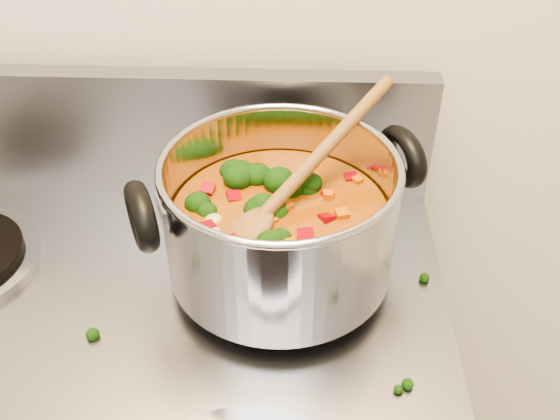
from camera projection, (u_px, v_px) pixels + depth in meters
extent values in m
cube|color=gray|center=(132.00, 133.00, 0.76)|extent=(0.72, 0.03, 0.16)
cylinder|color=#A5A5AD|center=(266.00, 269.00, 0.68)|extent=(0.18, 0.18, 0.01)
cylinder|color=black|center=(266.00, 263.00, 0.67)|extent=(0.14, 0.14, 0.01)
cylinder|color=#ACACB5|center=(280.00, 217.00, 0.63)|extent=(0.23, 0.23, 0.13)
torus|color=#ACACB5|center=(280.00, 166.00, 0.59)|extent=(0.24, 0.24, 0.01)
cylinder|color=#8A3E0C|center=(280.00, 237.00, 0.64)|extent=(0.22, 0.22, 0.07)
torus|color=black|center=(142.00, 216.00, 0.56)|extent=(0.05, 0.08, 0.08)
torus|color=black|center=(402.00, 156.00, 0.64)|extent=(0.05, 0.08, 0.08)
ellipsoid|color=black|center=(238.00, 261.00, 0.56)|extent=(0.04, 0.04, 0.03)
ellipsoid|color=black|center=(225.00, 186.00, 0.65)|extent=(0.04, 0.04, 0.03)
ellipsoid|color=black|center=(356.00, 219.00, 0.61)|extent=(0.04, 0.04, 0.03)
ellipsoid|color=black|center=(245.00, 237.00, 0.59)|extent=(0.04, 0.04, 0.03)
ellipsoid|color=black|center=(292.00, 212.00, 0.62)|extent=(0.04, 0.04, 0.03)
ellipsoid|color=black|center=(261.00, 216.00, 0.61)|extent=(0.04, 0.04, 0.03)
ellipsoid|color=black|center=(217.00, 201.00, 0.63)|extent=(0.04, 0.04, 0.03)
ellipsoid|color=black|center=(329.00, 195.00, 0.64)|extent=(0.04, 0.04, 0.03)
ellipsoid|color=#93050E|center=(293.00, 167.00, 0.68)|extent=(0.01, 0.01, 0.01)
ellipsoid|color=#93050E|center=(207.00, 247.00, 0.58)|extent=(0.01, 0.01, 0.01)
ellipsoid|color=#93050E|center=(262.00, 183.00, 0.66)|extent=(0.01, 0.01, 0.01)
ellipsoid|color=#93050E|center=(270.00, 236.00, 0.59)|extent=(0.01, 0.01, 0.01)
ellipsoid|color=#93050E|center=(342.00, 202.00, 0.63)|extent=(0.01, 0.01, 0.01)
ellipsoid|color=#93050E|center=(313.00, 227.00, 0.60)|extent=(0.01, 0.01, 0.01)
ellipsoid|color=#93050E|center=(251.00, 218.00, 0.61)|extent=(0.01, 0.01, 0.01)
ellipsoid|color=#93050E|center=(261.00, 184.00, 0.65)|extent=(0.01, 0.01, 0.01)
ellipsoid|color=#93050E|center=(210.00, 184.00, 0.65)|extent=(0.01, 0.01, 0.01)
ellipsoid|color=#93050E|center=(346.00, 253.00, 0.57)|extent=(0.01, 0.01, 0.01)
ellipsoid|color=#93050E|center=(258.00, 234.00, 0.59)|extent=(0.01, 0.01, 0.01)
ellipsoid|color=#93050E|center=(334.00, 249.00, 0.58)|extent=(0.01, 0.01, 0.01)
ellipsoid|color=#B35209|center=(236.00, 194.00, 0.64)|extent=(0.01, 0.01, 0.01)
ellipsoid|color=#B35209|center=(260.00, 245.00, 0.58)|extent=(0.01, 0.01, 0.01)
ellipsoid|color=#B35209|center=(288.00, 202.00, 0.63)|extent=(0.01, 0.01, 0.01)
ellipsoid|color=#B35209|center=(278.00, 197.00, 0.64)|extent=(0.01, 0.01, 0.01)
ellipsoid|color=#B35209|center=(232.00, 219.00, 0.61)|extent=(0.01, 0.01, 0.01)
ellipsoid|color=#B35209|center=(291.00, 162.00, 0.69)|extent=(0.01, 0.01, 0.01)
ellipsoid|color=#B35209|center=(366.00, 196.00, 0.64)|extent=(0.01, 0.01, 0.01)
ellipsoid|color=#B35209|center=(358.00, 248.00, 0.58)|extent=(0.01, 0.01, 0.01)
ellipsoid|color=tan|center=(338.00, 233.00, 0.59)|extent=(0.02, 0.02, 0.01)
ellipsoid|color=tan|center=(279.00, 172.00, 0.67)|extent=(0.02, 0.02, 0.01)
ellipsoid|color=tan|center=(330.00, 178.00, 0.66)|extent=(0.02, 0.02, 0.01)
ellipsoid|color=tan|center=(280.00, 272.00, 0.55)|extent=(0.02, 0.02, 0.01)
ellipsoid|color=tan|center=(346.00, 186.00, 0.65)|extent=(0.02, 0.02, 0.01)
ellipsoid|color=brown|center=(248.00, 232.00, 0.60)|extent=(0.07, 0.08, 0.04)
cylinder|color=brown|center=(322.00, 153.00, 0.63)|extent=(0.15, 0.17, 0.09)
ellipsoid|color=black|center=(103.00, 309.00, 0.63)|extent=(0.01, 0.01, 0.01)
ellipsoid|color=black|center=(223.00, 195.00, 0.78)|extent=(0.01, 0.01, 0.01)
ellipsoid|color=black|center=(423.00, 274.00, 0.67)|extent=(0.01, 0.01, 0.01)
ellipsoid|color=black|center=(331.00, 197.00, 0.78)|extent=(0.01, 0.01, 0.01)
ellipsoid|color=black|center=(117.00, 347.00, 0.59)|extent=(0.01, 0.01, 0.01)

